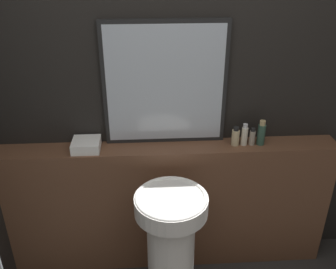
% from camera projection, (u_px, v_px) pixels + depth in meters
% --- Properties ---
extents(wall_back, '(8.00, 0.06, 2.50)m').
position_uv_depth(wall_back, '(168.00, 97.00, 2.39)').
color(wall_back, black).
rests_on(wall_back, ground_plane).
extents(vanity_counter, '(2.21, 0.20, 0.96)m').
position_uv_depth(vanity_counter, '(169.00, 206.00, 2.63)').
color(vanity_counter, brown).
rests_on(vanity_counter, ground_plane).
extents(pedestal_sink, '(0.43, 0.43, 0.86)m').
position_uv_depth(pedestal_sink, '(171.00, 245.00, 2.28)').
color(pedestal_sink, white).
rests_on(pedestal_sink, ground_plane).
extents(mirror, '(0.77, 0.03, 0.79)m').
position_uv_depth(mirror, '(165.00, 85.00, 2.30)').
color(mirror, black).
rests_on(mirror, vanity_counter).
extents(towel_stack, '(0.17, 0.17, 0.06)m').
position_uv_depth(towel_stack, '(86.00, 145.00, 2.37)').
color(towel_stack, white).
rests_on(towel_stack, vanity_counter).
extents(shampoo_bottle, '(0.05, 0.05, 0.13)m').
position_uv_depth(shampoo_bottle, '(235.00, 137.00, 2.41)').
color(shampoo_bottle, '#C6B284').
rests_on(shampoo_bottle, vanity_counter).
extents(conditioner_bottle, '(0.04, 0.04, 0.15)m').
position_uv_depth(conditioner_bottle, '(244.00, 135.00, 2.41)').
color(conditioner_bottle, beige).
rests_on(conditioner_bottle, vanity_counter).
extents(lotion_bottle, '(0.04, 0.04, 0.12)m').
position_uv_depth(lotion_bottle, '(252.00, 137.00, 2.42)').
color(lotion_bottle, gray).
rests_on(lotion_bottle, vanity_counter).
extents(body_wash_bottle, '(0.05, 0.05, 0.17)m').
position_uv_depth(body_wash_bottle, '(261.00, 133.00, 2.41)').
color(body_wash_bottle, '#2D4C3D').
rests_on(body_wash_bottle, vanity_counter).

